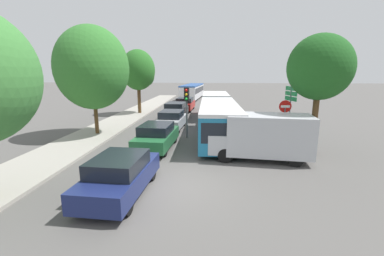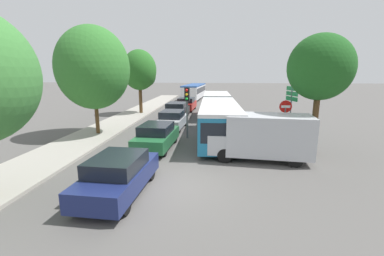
% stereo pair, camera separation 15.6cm
% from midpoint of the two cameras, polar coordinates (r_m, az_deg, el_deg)
% --- Properties ---
extents(ground_plane, '(200.00, 200.00, 0.00)m').
position_cam_midpoint_polar(ground_plane, '(10.34, -3.91, -12.77)').
color(ground_plane, '#565451').
extents(kerb_strip_left, '(3.20, 43.68, 0.14)m').
position_cam_midpoint_polar(kerb_strip_left, '(27.75, -13.17, 3.04)').
color(kerb_strip_left, '#9E998E').
rests_on(kerb_strip_left, ground).
extents(articulated_bus, '(2.68, 16.07, 2.38)m').
position_cam_midpoint_polar(articulated_bus, '(20.34, 5.37, 3.75)').
color(articulated_bus, teal).
rests_on(articulated_bus, ground).
extents(city_bus_rear, '(3.34, 11.23, 2.38)m').
position_cam_midpoint_polar(city_bus_rear, '(43.18, 0.00, 8.31)').
color(city_bus_rear, silver).
rests_on(city_bus_rear, ground).
extents(queued_car_navy, '(2.02, 4.32, 1.47)m').
position_cam_midpoint_polar(queued_car_navy, '(9.80, -16.12, -9.97)').
color(queued_car_navy, navy).
rests_on(queued_car_navy, ground).
extents(queued_car_green, '(2.02, 4.33, 1.47)m').
position_cam_midpoint_polar(queued_car_green, '(15.03, -8.12, -1.81)').
color(queued_car_green, '#236638').
rests_on(queued_car_green, ground).
extents(queued_car_silver, '(2.00, 4.29, 1.46)m').
position_cam_midpoint_polar(queued_car_silver, '(20.12, -4.75, 1.84)').
color(queued_car_silver, '#B7BABF').
rests_on(queued_car_silver, ground).
extents(queued_car_black, '(2.10, 4.49, 1.53)m').
position_cam_midpoint_polar(queued_car_black, '(24.85, -3.82, 3.93)').
color(queued_car_black, black).
rests_on(queued_car_black, ground).
extents(queued_car_red, '(2.07, 4.43, 1.51)m').
position_cam_midpoint_polar(queued_car_red, '(29.88, -1.71, 5.34)').
color(queued_car_red, '#B21E19').
rests_on(queued_car_red, ground).
extents(white_van, '(5.17, 2.46, 2.31)m').
position_cam_midpoint_polar(white_van, '(13.42, 15.30, -1.65)').
color(white_van, '#B7BABF').
rests_on(white_van, ground).
extents(traffic_light, '(0.35, 0.38, 3.40)m').
position_cam_midpoint_polar(traffic_light, '(17.03, -1.46, 5.96)').
color(traffic_light, '#56595E').
rests_on(traffic_light, ground).
extents(no_entry_sign, '(0.70, 0.08, 2.82)m').
position_cam_midpoint_polar(no_entry_sign, '(15.66, 19.59, 2.39)').
color(no_entry_sign, '#56595E').
rests_on(no_entry_sign, ground).
extents(direction_sign_post, '(0.40, 1.37, 3.60)m').
position_cam_midpoint_polar(direction_sign_post, '(18.77, 20.84, 5.97)').
color(direction_sign_post, '#56595E').
rests_on(direction_sign_post, ground).
extents(tree_left_mid, '(4.87, 4.87, 7.44)m').
position_cam_midpoint_polar(tree_left_mid, '(19.00, -21.46, 11.88)').
color(tree_left_mid, '#51381E').
rests_on(tree_left_mid, ground).
extents(tree_left_far, '(3.50, 3.50, 6.68)m').
position_cam_midpoint_polar(tree_left_far, '(27.74, -11.85, 12.27)').
color(tree_left_far, '#51381E').
rests_on(tree_left_far, ground).
extents(tree_right_near, '(3.25, 3.25, 6.31)m').
position_cam_midpoint_polar(tree_right_near, '(15.00, 26.26, 11.91)').
color(tree_right_near, '#51381E').
rests_on(tree_right_near, ground).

